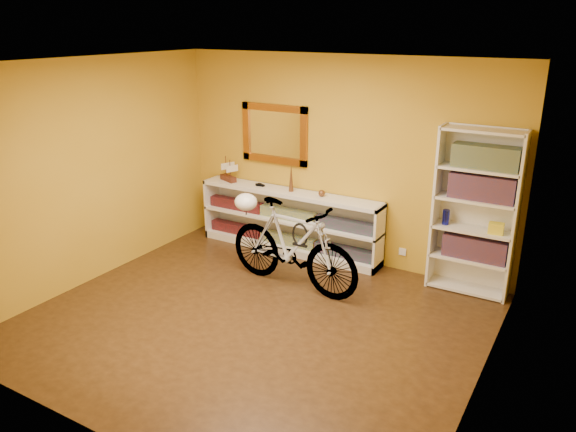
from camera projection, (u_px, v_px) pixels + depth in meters
The scene contains 24 objects.
floor at pixel (254, 321), 5.81m from camera, with size 4.50×4.00×0.01m, color black.
ceiling at pixel (248, 63), 4.95m from camera, with size 4.50×4.00×0.01m, color silver.
back_wall at pixel (340, 160), 7.01m from camera, with size 4.50×0.01×2.60m, color #B5881B.
left_wall at pixel (90, 172), 6.45m from camera, with size 0.01×4.00×2.60m, color #B5881B.
right_wall at pixel (493, 248), 4.30m from camera, with size 0.01×4.00×2.60m, color #B5881B.
gilt_mirror at pixel (274, 134), 7.35m from camera, with size 0.98×0.06×0.78m, color #90541A.
wall_socket at pixel (403, 252), 6.91m from camera, with size 0.09×0.01×0.09m, color silver.
console_unit at pixel (289, 221), 7.45m from camera, with size 2.60×0.35×0.85m, color silver, non-canonical shape.
cd_row_lower at pixel (288, 240), 7.52m from camera, with size 2.50×0.13×0.14m, color black.
cd_row_upper at pixel (288, 214), 7.40m from camera, with size 2.50×0.13×0.14m, color navy.
model_ship at pixel (228, 169), 7.72m from camera, with size 0.29×0.11×0.35m, color #3D1B11, non-canonical shape.
toy_car at pixel (260, 186), 7.52m from camera, with size 0.00×0.00×0.00m, color black.
bronze_ornament at pixel (291, 177), 7.23m from camera, with size 0.06×0.06×0.38m, color brown.
decorative_orb at pixel (322, 193), 7.06m from camera, with size 0.09×0.09×0.09m, color brown.
bookcase at pixel (475, 213), 6.16m from camera, with size 0.90×0.30×1.90m, color silver, non-canonical shape.
book_row_a at pixel (475, 247), 6.27m from camera, with size 0.70×0.22×0.26m, color maroon.
book_row_b at pixel (483, 187), 6.04m from camera, with size 0.70×0.22×0.28m, color maroon.
book_row_c at pixel (486, 157), 5.93m from camera, with size 0.70×0.22×0.25m, color navy.
travel_mug at pixel (446, 217), 6.33m from camera, with size 0.08×0.08×0.17m, color navy.
red_tin at pixel (463, 156), 6.08m from camera, with size 0.15×0.15×0.19m, color maroon.
yellow_bag at pixel (496, 228), 6.05m from camera, with size 0.16×0.10×0.12m, color yellow.
bicycle at pixel (292, 246), 6.38m from camera, with size 1.78×0.46×1.05m, color silver.
helmet at pixel (246, 202), 6.63m from camera, with size 0.28×0.26×0.21m, color white.
u_lock at pixel (300, 235), 6.27m from camera, with size 0.20×0.20×0.02m, color black.
Camera 1 is at (2.89, -4.24, 2.95)m, focal length 34.69 mm.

